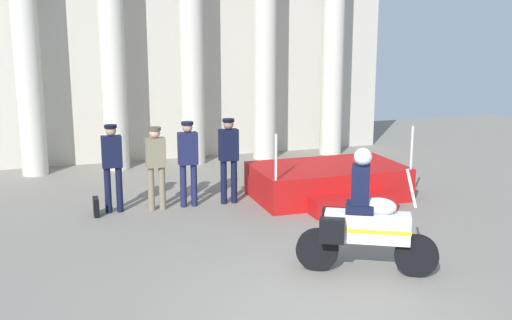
% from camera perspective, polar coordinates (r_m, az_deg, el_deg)
% --- Properties ---
extents(ground_plane, '(28.00, 28.00, 0.00)m').
position_cam_1_polar(ground_plane, '(8.52, 6.08, -13.16)').
color(ground_plane, gray).
extents(colonnade_backdrop, '(11.51, 1.46, 7.39)m').
position_cam_1_polar(colonnade_backdrop, '(16.93, -6.37, 12.85)').
color(colonnade_backdrop, beige).
rests_on(colonnade_backdrop, ground_plane).
extents(reviewing_stand, '(3.13, 2.37, 1.60)m').
position_cam_1_polar(reviewing_stand, '(13.42, 6.62, -2.06)').
color(reviewing_stand, '#B71414').
rests_on(reviewing_stand, ground_plane).
extents(officer_in_row_0, '(0.38, 0.24, 1.74)m').
position_cam_1_polar(officer_in_row_0, '(12.50, -12.89, -0.10)').
color(officer_in_row_0, black).
rests_on(officer_in_row_0, ground_plane).
extents(officer_in_row_1, '(0.38, 0.24, 1.67)m').
position_cam_1_polar(officer_in_row_1, '(12.49, -9.06, -0.14)').
color(officer_in_row_1, '#7A7056').
rests_on(officer_in_row_1, ground_plane).
extents(officer_in_row_2, '(0.38, 0.24, 1.74)m').
position_cam_1_polar(officer_in_row_2, '(12.65, -6.17, 0.28)').
color(officer_in_row_2, '#191E42').
rests_on(officer_in_row_2, ground_plane).
extents(officer_in_row_3, '(0.38, 0.24, 1.76)m').
position_cam_1_polar(officer_in_row_3, '(12.81, -2.49, 0.56)').
color(officer_in_row_3, black).
rests_on(officer_in_row_3, ground_plane).
extents(motorcycle_with_rider, '(1.89, 1.18, 1.90)m').
position_cam_1_polar(motorcycle_with_rider, '(9.41, 9.62, -5.54)').
color(motorcycle_with_rider, black).
rests_on(motorcycle_with_rider, ground_plane).
extents(briefcase_on_ground, '(0.10, 0.32, 0.36)m').
position_cam_1_polar(briefcase_on_ground, '(12.54, -14.27, -4.14)').
color(briefcase_on_ground, black).
rests_on(briefcase_on_ground, ground_plane).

